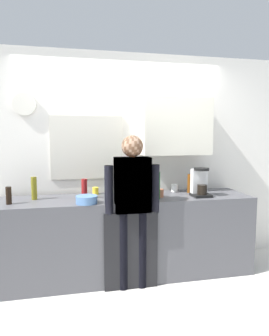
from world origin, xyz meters
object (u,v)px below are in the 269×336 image
(cup_terracotta_mug, at_px, (160,193))
(cup_white_mug, at_px, (174,188))
(coffee_maker, at_px, (200,183))
(person_guest, at_px, (132,199))
(bottle_dark_sauce, at_px, (9,195))
(bottle_amber_beer, at_px, (190,183))
(bottle_clear_soda, at_px, (139,184))
(bottle_red_vinegar, at_px, (84,189))
(cup_yellow_cup, at_px, (96,191))
(person_at_sink, at_px, (132,199))
(bottle_green_wine, at_px, (157,185))
(bottle_olive_oil, at_px, (34,188))
(mixing_bowl, at_px, (87,200))

(cup_terracotta_mug, bearing_deg, cup_white_mug, 45.72)
(coffee_maker, relative_size, person_guest, 0.21)
(coffee_maker, xyz_separation_m, bottle_dark_sauce, (-2.06, 0.01, -0.06))
(bottle_amber_beer, bearing_deg, bottle_clear_soda, -175.97)
(bottle_red_vinegar, distance_m, cup_terracotta_mug, 0.85)
(bottle_dark_sauce, xyz_separation_m, bottle_clear_soda, (1.39, 0.16, 0.05))
(coffee_maker, relative_size, cup_yellow_cup, 3.88)
(bottle_amber_beer, distance_m, cup_yellow_cup, 1.14)
(coffee_maker, height_order, person_guest, person_guest)
(cup_white_mug, height_order, cup_terracotta_mug, cup_white_mug)
(cup_yellow_cup, height_order, person_at_sink, person_at_sink)
(person_guest, bearing_deg, bottle_green_wine, -136.57)
(bottle_green_wine, xyz_separation_m, cup_white_mug, (0.33, 0.35, -0.10))
(bottle_red_vinegar, bearing_deg, person_at_sink, -34.14)
(coffee_maker, height_order, cup_white_mug, coffee_maker)
(bottle_clear_soda, distance_m, person_at_sink, 0.41)
(bottle_green_wine, bearing_deg, bottle_clear_soda, 124.05)
(bottle_clear_soda, bearing_deg, cup_yellow_cup, 161.02)
(bottle_olive_oil, xyz_separation_m, mixing_bowl, (0.55, -0.30, -0.08))
(cup_white_mug, bearing_deg, bottle_dark_sauce, -170.98)
(bottle_green_wine, bearing_deg, person_guest, -153.95)
(bottle_green_wine, bearing_deg, bottle_dark_sauce, 177.78)
(bottle_red_vinegar, relative_size, bottle_green_wine, 0.73)
(bottle_olive_oil, height_order, mixing_bowl, bottle_olive_oil)
(bottle_olive_oil, xyz_separation_m, bottle_dark_sauce, (-0.22, -0.17, -0.04))
(mixing_bowl, bearing_deg, bottle_olive_oil, 151.71)
(bottle_green_wine, bearing_deg, coffee_maker, 5.72)
(bottle_green_wine, relative_size, bottle_clear_soda, 1.07)
(cup_yellow_cup, distance_m, mixing_bowl, 0.46)
(bottle_green_wine, height_order, cup_white_mug, bottle_green_wine)
(bottle_green_wine, height_order, person_guest, person_guest)
(coffee_maker, distance_m, bottle_green_wine, 0.53)
(bottle_olive_oil, height_order, person_guest, person_guest)
(bottle_clear_soda, relative_size, mixing_bowl, 1.27)
(coffee_maker, relative_size, person_at_sink, 0.21)
(coffee_maker, height_order, cup_terracotta_mug, coffee_maker)
(bottle_olive_oil, xyz_separation_m, cup_white_mug, (1.64, 0.12, -0.08))
(coffee_maker, xyz_separation_m, mixing_bowl, (-1.29, -0.12, -0.11))
(cup_terracotta_mug, relative_size, person_at_sink, 0.06)
(bottle_olive_oil, distance_m, bottle_amber_beer, 1.80)
(coffee_maker, relative_size, bottle_olive_oil, 1.32)
(cup_terracotta_mug, bearing_deg, bottle_olive_oil, 173.75)
(cup_yellow_cup, bearing_deg, bottle_green_wine, -31.08)
(mixing_bowl, bearing_deg, cup_white_mug, 20.98)
(bottle_clear_soda, relative_size, person_at_sink, 0.17)
(bottle_clear_soda, relative_size, cup_terracotta_mug, 3.04)
(cup_terracotta_mug, xyz_separation_m, cup_yellow_cup, (-0.70, 0.30, -0.00))
(bottle_clear_soda, xyz_separation_m, person_at_sink, (-0.15, -0.36, -0.10))
(bottle_dark_sauce, height_order, person_at_sink, person_at_sink)
(bottle_green_wine, relative_size, cup_white_mug, 3.16)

